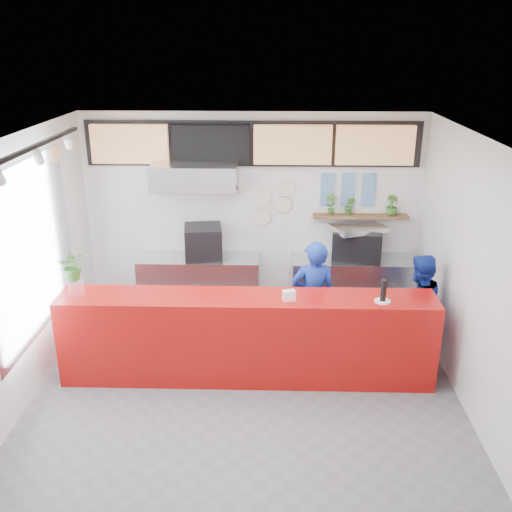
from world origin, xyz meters
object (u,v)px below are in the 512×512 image
at_px(staff_right, 417,308).
at_px(pepper_mill, 383,290).
at_px(staff_center, 313,299).
at_px(panini_oven, 203,242).
at_px(service_counter, 247,338).
at_px(espresso_machine, 357,245).

bearing_deg(staff_right, pepper_mill, 11.27).
relative_size(staff_center, pepper_mill, 6.03).
distance_m(panini_oven, staff_right, 3.18).
relative_size(panini_oven, staff_center, 0.34).
distance_m(service_counter, staff_center, 1.05).
xyz_separation_m(panini_oven, pepper_mill, (2.30, -1.90, 0.11)).
bearing_deg(espresso_machine, panini_oven, -171.38).
bearing_deg(pepper_mill, espresso_machine, 91.20).
bearing_deg(staff_center, pepper_mill, 131.69).
bearing_deg(service_counter, panini_oven, 111.89).
bearing_deg(pepper_mill, service_counter, 176.47).
relative_size(service_counter, pepper_mill, 17.05).
height_order(service_counter, espresso_machine, espresso_machine).
distance_m(panini_oven, pepper_mill, 2.98).
bearing_deg(service_counter, pepper_mill, -3.53).
xyz_separation_m(service_counter, staff_right, (2.17, 0.54, 0.17)).
bearing_deg(staff_right, panini_oven, -59.56).
relative_size(service_counter, panini_oven, 8.39).
xyz_separation_m(panini_oven, staff_right, (2.89, -1.26, -0.42)).
bearing_deg(panini_oven, staff_right, -30.97).
bearing_deg(staff_right, espresso_machine, -99.48).
bearing_deg(panini_oven, espresso_machine, -7.44).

